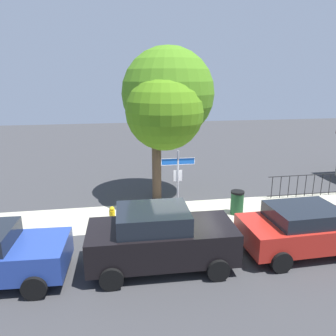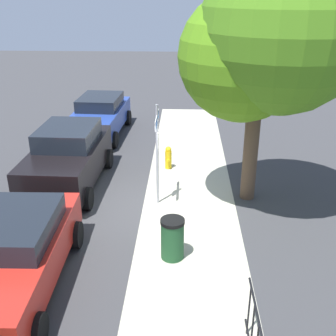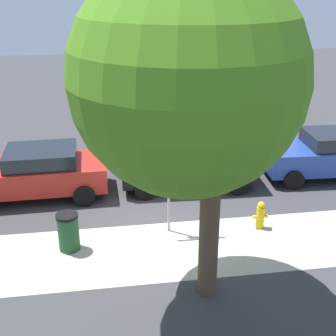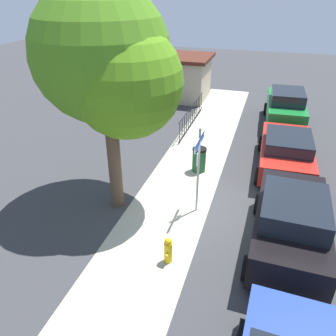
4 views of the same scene
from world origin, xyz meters
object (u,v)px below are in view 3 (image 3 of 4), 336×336
at_px(car_red, 36,172).
at_px(car_blue, 329,154).
at_px(shade_tree, 190,84).
at_px(car_black, 189,158).
at_px(fire_hydrant, 260,215).
at_px(trash_bin, 68,232).
at_px(street_sign, 169,165).

bearing_deg(car_red, car_blue, 179.14).
relative_size(shade_tree, car_blue, 1.55).
distance_m(car_blue, car_black, 4.80).
bearing_deg(car_black, fire_hydrant, 116.44).
xyz_separation_m(car_black, car_red, (4.80, 0.10, -0.13)).
xyz_separation_m(car_black, fire_hydrant, (-1.39, 3.00, -0.54)).
xyz_separation_m(car_blue, trash_bin, (8.47, 3.26, -0.32)).
distance_m(car_red, fire_hydrant, 6.85).
distance_m(car_black, car_red, 4.80).
height_order(car_red, fire_hydrant, car_red).
height_order(street_sign, car_blue, street_sign).
xyz_separation_m(street_sign, trash_bin, (2.59, 0.50, -1.43)).
height_order(car_red, trash_bin, car_red).
bearing_deg(fire_hydrant, street_sign, -4.59).
distance_m(car_black, fire_hydrant, 3.35).
bearing_deg(car_red, shade_tree, 122.70).
relative_size(fire_hydrant, trash_bin, 0.80).
height_order(shade_tree, car_red, shade_tree).
xyz_separation_m(street_sign, car_black, (-1.08, -2.80, -1.00)).
relative_size(car_red, trash_bin, 4.50).
height_order(street_sign, car_red, street_sign).
distance_m(car_blue, trash_bin, 9.08).
relative_size(street_sign, trash_bin, 2.94).
relative_size(street_sign, car_red, 0.65).
bearing_deg(shade_tree, car_blue, -137.04).
xyz_separation_m(fire_hydrant, trash_bin, (5.06, 0.30, 0.11)).
bearing_deg(shade_tree, street_sign, -90.99).
relative_size(car_blue, trash_bin, 4.47).
bearing_deg(car_black, trash_bin, 43.50).
xyz_separation_m(street_sign, fire_hydrant, (-2.47, 0.20, -1.54)).
xyz_separation_m(car_blue, car_black, (4.80, -0.03, 0.11)).
bearing_deg(car_blue, street_sign, 28.07).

